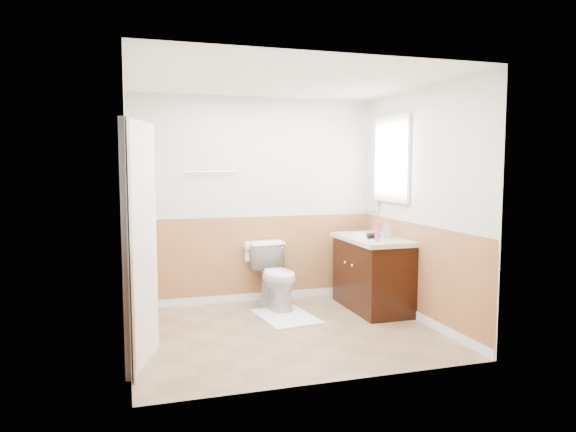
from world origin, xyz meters
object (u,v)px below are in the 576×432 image
object	(u,v)px
bath_mat	(286,317)
soap_dispenser	(386,229)
lotion_bottle	(377,231)
toilet	(276,276)
vanity_cabinet	(372,275)

from	to	relation	value
bath_mat	soap_dispenser	size ratio (longest dim) A/B	3.89
bath_mat	lotion_bottle	xyz separation A→B (m)	(0.97, -0.25, 0.95)
toilet	bath_mat	xyz separation A→B (m)	(0.00, -0.41, -0.37)
toilet	bath_mat	size ratio (longest dim) A/B	0.96
toilet	bath_mat	bearing A→B (deg)	-96.91
toilet	soap_dispenser	distance (m)	1.39
vanity_cabinet	soap_dispenser	size ratio (longest dim) A/B	5.34
bath_mat	soap_dispenser	xyz separation A→B (m)	(1.19, -0.04, 0.94)
bath_mat	vanity_cabinet	size ratio (longest dim) A/B	0.73
soap_dispenser	lotion_bottle	bearing A→B (deg)	-136.74
vanity_cabinet	lotion_bottle	distance (m)	0.65
vanity_cabinet	lotion_bottle	size ratio (longest dim) A/B	5.00
bath_mat	lotion_bottle	size ratio (longest dim) A/B	3.64
toilet	soap_dispenser	size ratio (longest dim) A/B	3.71
soap_dispenser	bath_mat	bearing A→B (deg)	177.89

